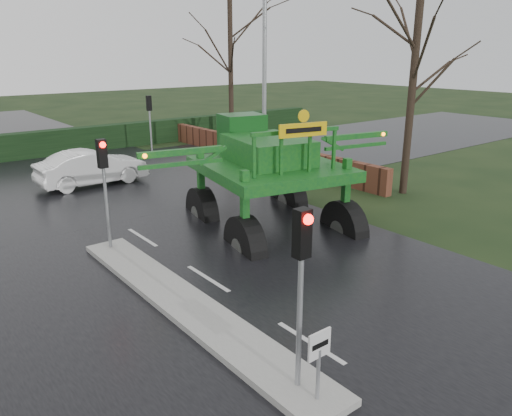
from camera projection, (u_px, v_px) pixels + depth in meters
ground at (310, 343)px, 10.66m from camera, size 140.00×140.00×0.00m
road_main at (118, 222)px, 18.14m from camera, size 14.00×80.00×0.02m
road_cross at (63, 188)px, 22.63m from camera, size 80.00×12.00×0.02m
median_island at (185, 305)px, 12.11m from camera, size 1.20×10.00×0.16m
hedge_row at (15, 147)px, 28.39m from camera, size 44.00×0.90×1.50m
brick_wall at (247, 148)px, 28.65m from camera, size 0.40×20.00×1.20m
keep_left_sign at (319, 354)px, 8.45m from camera, size 0.50×0.07×1.35m
traffic_signal_near at (302, 262)px, 8.35m from camera, size 0.26×0.33×3.52m
traffic_signal_mid at (104, 171)px, 14.71m from camera, size 0.26×0.33×3.52m
traffic_signal_far at (149, 112)px, 28.69m from camera, size 0.26×0.33×3.52m
street_light_right at (259, 50)px, 22.67m from camera, size 3.85×0.30×10.00m
tree_right_near at (414, 71)px, 20.38m from camera, size 5.60×5.60×9.64m
tree_right_far at (230, 42)px, 32.09m from camera, size 7.00×7.00×12.05m
crop_sprayer at (241, 169)px, 15.21m from camera, size 9.37×6.69×5.33m
white_sedan at (94, 185)px, 23.21m from camera, size 4.94×1.79×1.62m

